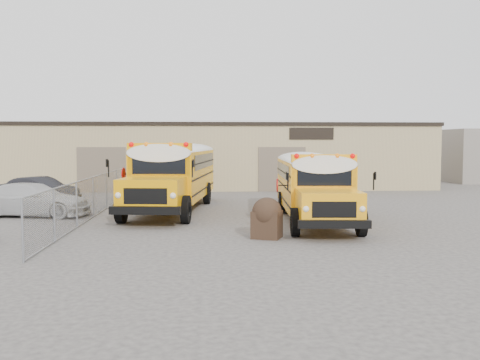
{
  "coord_description": "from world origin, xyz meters",
  "views": [
    {
      "loc": [
        -0.93,
        -20.73,
        3.29
      ],
      "look_at": [
        0.49,
        3.34,
        1.6
      ],
      "focal_mm": 40.0,
      "sensor_mm": 36.0,
      "label": 1
    }
  ],
  "objects": [
    {
      "name": "chainlink_fence",
      "position": [
        -6.0,
        3.0,
        0.9
      ],
      "size": [
        0.07,
        18.07,
        1.81
      ],
      "color": "gray",
      "rests_on": "ground"
    },
    {
      "name": "warehouse",
      "position": [
        -0.0,
        19.99,
        2.37
      ],
      "size": [
        30.2,
        10.2,
        4.67
      ],
      "color": "tan",
      "rests_on": "ground"
    },
    {
      "name": "school_bus_right",
      "position": [
        3.88,
        7.71,
        1.68
      ],
      "size": [
        3.3,
        10.03,
        2.9
      ],
      "color": "#FFA613",
      "rests_on": "ground"
    },
    {
      "name": "ground",
      "position": [
        0.0,
        0.0,
        0.0
      ],
      "size": [
        120.0,
        120.0,
        0.0
      ],
      "primitive_type": "plane",
      "color": "#423F3D",
      "rests_on": "ground"
    },
    {
      "name": "car_white",
      "position": [
        -8.77,
        3.57,
        0.74
      ],
      "size": [
        5.36,
        2.88,
        1.48
      ],
      "primitive_type": "imported",
      "rotation": [
        0.0,
        0.0,
        1.41
      ],
      "color": "silver",
      "rests_on": "ground"
    },
    {
      "name": "tarp_bundle",
      "position": [
        1.07,
        -2.58,
        0.72
      ],
      "size": [
        1.19,
        1.13,
        1.41
      ],
      "color": "black",
      "rests_on": "ground"
    },
    {
      "name": "car_dark",
      "position": [
        -10.07,
        8.75,
        0.72
      ],
      "size": [
        4.59,
        3.24,
        1.44
      ],
      "primitive_type": "imported",
      "rotation": [
        0.0,
        0.0,
        1.13
      ],
      "color": "black",
      "rests_on": "ground"
    },
    {
      "name": "school_bus_left",
      "position": [
        -1.81,
        12.52,
        1.92
      ],
      "size": [
        4.19,
        11.59,
        3.32
      ],
      "color": "#EF9E06",
      "rests_on": "ground"
    }
  ]
}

